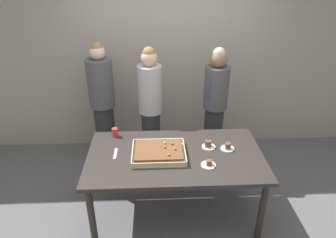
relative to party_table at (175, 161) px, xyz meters
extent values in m
plane|color=#5B5B60|center=(0.00, 0.00, -0.70)|extent=(12.00, 12.00, 0.00)
cube|color=#9E998E|center=(0.00, 1.60, 0.80)|extent=(8.00, 0.12, 3.00)
cube|color=#2D2826|center=(0.00, 0.00, 0.06)|extent=(1.86, 1.04, 0.04)
cylinder|color=#2D2826|center=(-0.85, -0.44, -0.33)|extent=(0.07, 0.07, 0.75)
cylinder|color=#2D2826|center=(0.85, -0.44, -0.33)|extent=(0.07, 0.07, 0.75)
cylinder|color=#2D2826|center=(-0.85, 0.44, -0.33)|extent=(0.07, 0.07, 0.75)
cylinder|color=#2D2826|center=(0.85, 0.44, -0.33)|extent=(0.07, 0.07, 0.75)
cube|color=beige|center=(-0.18, 0.00, 0.09)|extent=(0.56, 0.46, 0.01)
cube|color=beige|center=(-0.18, -0.22, 0.12)|extent=(0.56, 0.01, 0.05)
cube|color=beige|center=(-0.18, 0.23, 0.12)|extent=(0.56, 0.01, 0.05)
cube|color=beige|center=(-0.45, 0.00, 0.12)|extent=(0.01, 0.46, 0.05)
cube|color=beige|center=(0.10, 0.00, 0.12)|extent=(0.01, 0.46, 0.05)
cube|color=brown|center=(-0.18, 0.00, 0.13)|extent=(0.49, 0.39, 0.07)
sphere|color=#2D84E0|center=(-0.03, 0.08, 0.17)|extent=(0.03, 0.03, 0.03)
sphere|color=orange|center=(-0.08, -0.13, 0.17)|extent=(0.03, 0.03, 0.03)
sphere|color=orange|center=(-0.11, 0.02, 0.17)|extent=(0.03, 0.03, 0.03)
sphere|color=yellow|center=(-0.11, 0.10, 0.17)|extent=(0.03, 0.03, 0.03)
sphere|color=orange|center=(-0.01, -0.02, 0.17)|extent=(0.03, 0.03, 0.03)
cylinder|color=white|center=(0.38, 0.13, 0.09)|extent=(0.15, 0.15, 0.01)
cube|color=brown|center=(0.37, 0.13, 0.13)|extent=(0.07, 0.05, 0.07)
cylinder|color=white|center=(0.32, -0.21, 0.09)|extent=(0.15, 0.15, 0.01)
cube|color=brown|center=(0.33, -0.21, 0.12)|extent=(0.05, 0.05, 0.05)
cylinder|color=white|center=(0.58, 0.08, 0.09)|extent=(0.15, 0.15, 0.01)
cube|color=brown|center=(0.58, 0.07, 0.13)|extent=(0.05, 0.05, 0.07)
cylinder|color=red|center=(-0.68, 0.42, 0.13)|extent=(0.07, 0.07, 0.10)
cube|color=silver|center=(-0.64, 0.04, 0.09)|extent=(0.03, 0.20, 0.01)
cylinder|color=#28282D|center=(0.59, 0.94, -0.27)|extent=(0.25, 0.25, 0.88)
cylinder|color=#4C4C51|center=(0.59, 0.94, 0.45)|extent=(0.31, 0.31, 0.56)
cube|color=navy|center=(0.49, 0.83, 0.48)|extent=(0.04, 0.02, 0.36)
sphere|color=#8C664C|center=(0.59, 0.94, 0.83)|extent=(0.22, 0.22, 0.22)
sphere|color=#B2A899|center=(0.59, 0.94, 0.89)|extent=(0.17, 0.17, 0.17)
cylinder|color=#28282D|center=(-0.26, 0.95, -0.29)|extent=(0.25, 0.25, 0.84)
cylinder|color=#B2B2B7|center=(-0.26, 0.95, 0.45)|extent=(0.31, 0.31, 0.63)
sphere|color=beige|center=(-0.26, 0.95, 0.85)|extent=(0.21, 0.21, 0.21)
sphere|color=olive|center=(-0.26, 0.95, 0.91)|extent=(0.16, 0.16, 0.16)
cylinder|color=#28282D|center=(-0.91, 1.10, -0.27)|extent=(0.27, 0.27, 0.87)
cylinder|color=#4C4C51|center=(-0.91, 1.10, 0.48)|extent=(0.34, 0.34, 0.64)
sphere|color=beige|center=(-0.91, 1.10, 0.89)|extent=(0.20, 0.20, 0.20)
sphere|color=olive|center=(-0.91, 1.10, 0.95)|extent=(0.15, 0.15, 0.15)
camera|label=1|loc=(-0.20, -2.72, 1.94)|focal=33.05mm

